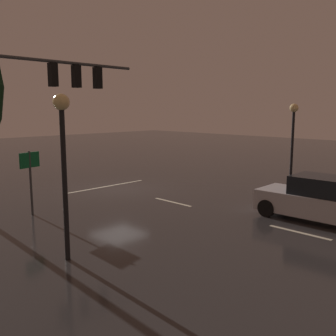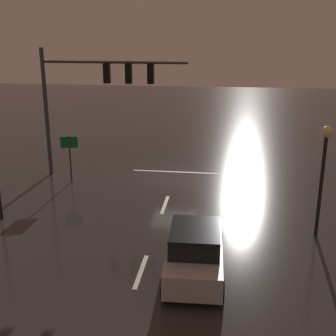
{
  "view_description": "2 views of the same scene",
  "coord_description": "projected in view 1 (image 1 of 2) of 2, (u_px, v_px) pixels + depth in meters",
  "views": [
    {
      "loc": [
        11.89,
        15.5,
        4.15
      ],
      "look_at": [
        -0.98,
        2.72,
        1.31
      ],
      "focal_mm": 40.23,
      "sensor_mm": 36.0,
      "label": 1
    },
    {
      "loc": [
        -2.63,
        23.07,
        7.89
      ],
      "look_at": [
        -0.06,
        3.34,
        1.6
      ],
      "focal_mm": 47.52,
      "sensor_mm": 36.0,
      "label": 2
    }
  ],
  "objects": [
    {
      "name": "ground_plane",
      "position": [
        118.0,
        189.0,
        19.76
      ],
      "size": [
        80.0,
        80.0,
        0.0
      ],
      "primitive_type": "plane",
      "color": "#2D2B2B"
    },
    {
      "name": "traffic_signal_assembly",
      "position": [
        39.0,
        91.0,
        15.9
      ],
      "size": [
        7.81,
        0.47,
        6.92
      ],
      "color": "#383A3D",
      "rests_on": "ground_plane"
    },
    {
      "name": "lane_dash_far",
      "position": [
        173.0,
        202.0,
        16.98
      ],
      "size": [
        0.16,
        2.2,
        0.01
      ],
      "primitive_type": "cube",
      "rotation": [
        0.0,
        0.0,
        1.57
      ],
      "color": "beige",
      "rests_on": "ground_plane"
    },
    {
      "name": "lane_dash_mid",
      "position": [
        299.0,
        232.0,
        12.8
      ],
      "size": [
        0.16,
        2.2,
        0.01
      ],
      "primitive_type": "cube",
      "rotation": [
        0.0,
        0.0,
        1.57
      ],
      "color": "beige",
      "rests_on": "ground_plane"
    },
    {
      "name": "stop_bar",
      "position": [
        107.0,
        186.0,
        20.45
      ],
      "size": [
        5.0,
        0.16,
        0.01
      ],
      "primitive_type": "cube",
      "color": "beige",
      "rests_on": "ground_plane"
    },
    {
      "name": "car_approaching",
      "position": [
        318.0,
        200.0,
        14.07
      ],
      "size": [
        2.02,
        4.42,
        1.7
      ],
      "color": "#B7B7BC",
      "rests_on": "ground_plane"
    },
    {
      "name": "street_lamp_left_kerb",
      "position": [
        293.0,
        129.0,
        19.29
      ],
      "size": [
        0.44,
        0.44,
        4.44
      ],
      "color": "black",
      "rests_on": "ground_plane"
    },
    {
      "name": "street_lamp_right_kerb",
      "position": [
        63.0,
        144.0,
        9.99
      ],
      "size": [
        0.44,
        0.44,
        4.55
      ],
      "color": "black",
      "rests_on": "ground_plane"
    },
    {
      "name": "route_sign",
      "position": [
        30.0,
        169.0,
        14.69
      ],
      "size": [
        0.89,
        0.27,
        2.55
      ],
      "color": "#383A3D",
      "rests_on": "ground_plane"
    }
  ]
}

